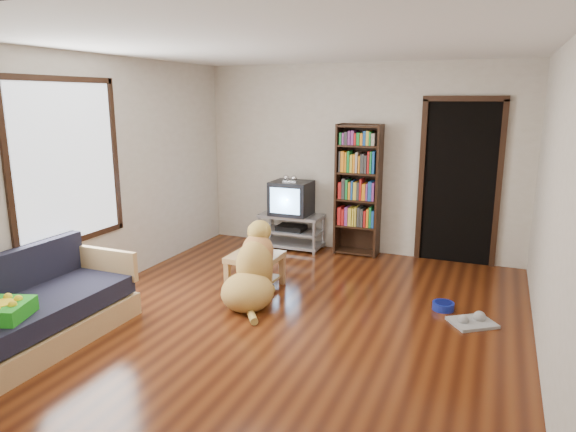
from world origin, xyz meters
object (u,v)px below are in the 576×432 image
at_px(grey_rag, 472,323).
at_px(sofa, 35,315).
at_px(tv_stand, 291,230).
at_px(green_cushion, 3,310).
at_px(bookshelf, 358,183).
at_px(laptop, 254,254).
at_px(dog_bowl, 443,306).
at_px(crt_tv, 292,197).
at_px(coffee_table, 255,265).
at_px(dog, 253,273).

bearing_deg(grey_rag, sofa, -152.07).
height_order(grey_rag, tv_stand, tv_stand).
height_order(green_cushion, bookshelf, bookshelf).
bearing_deg(laptop, green_cushion, -103.06).
relative_size(dog_bowl, crt_tv, 0.38).
xyz_separation_m(bookshelf, coffee_table, (-0.72, -1.75, -0.72)).
relative_size(grey_rag, sofa, 0.22).
bearing_deg(sofa, dog_bowl, 33.22).
bearing_deg(grey_rag, crt_tv, 145.95).
height_order(green_cushion, sofa, sofa).
height_order(green_cushion, grey_rag, green_cushion).
xyz_separation_m(crt_tv, sofa, (-0.97, -3.65, -0.48)).
xyz_separation_m(grey_rag, sofa, (-3.58, -1.90, 0.25)).
relative_size(tv_stand, dog, 0.86).
bearing_deg(coffee_table, dog_bowl, 4.84).
distance_m(bookshelf, coffee_table, 2.03).
height_order(grey_rag, dog, dog).
bearing_deg(sofa, coffee_table, 58.56).
relative_size(dog_bowl, sofa, 0.12).
bearing_deg(dog_bowl, laptop, -174.33).
distance_m(laptop, bookshelf, 2.01).
relative_size(laptop, sofa, 0.18).
xyz_separation_m(tv_stand, sofa, (-0.97, -3.63, -0.01)).
xyz_separation_m(grey_rag, coffee_table, (-2.37, 0.07, 0.27)).
bearing_deg(green_cushion, laptop, 45.54).
bearing_deg(crt_tv, coffee_table, -82.22).
height_order(grey_rag, sofa, sofa).
bearing_deg(dog, green_cushion, -122.10).
distance_m(crt_tv, sofa, 3.81).
relative_size(green_cushion, bookshelf, 0.21).
bearing_deg(crt_tv, bookshelf, 4.32).
bearing_deg(dog_bowl, tv_stand, 147.15).
distance_m(green_cushion, bookshelf, 4.52).
bearing_deg(tv_stand, grey_rag, -33.71).
relative_size(tv_stand, crt_tv, 1.55).
bearing_deg(bookshelf, laptop, -111.96).
bearing_deg(tv_stand, laptop, -82.25).
bearing_deg(tv_stand, dog_bowl, -32.85).
bearing_deg(laptop, grey_rag, 10.73).
distance_m(tv_stand, dog, 2.08).
bearing_deg(dog_bowl, coffee_table, -175.16).
distance_m(laptop, sofa, 2.29).
relative_size(green_cushion, coffee_table, 0.69).
distance_m(laptop, tv_stand, 1.71).
bearing_deg(coffee_table, dog, -67.73).
bearing_deg(crt_tv, dog, -79.37).
bearing_deg(bookshelf, green_cushion, -113.62).
xyz_separation_m(green_cushion, coffee_table, (1.08, 2.36, -0.20)).
distance_m(grey_rag, tv_stand, 3.14).
xyz_separation_m(green_cushion, laptop, (1.08, 2.33, -0.07)).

